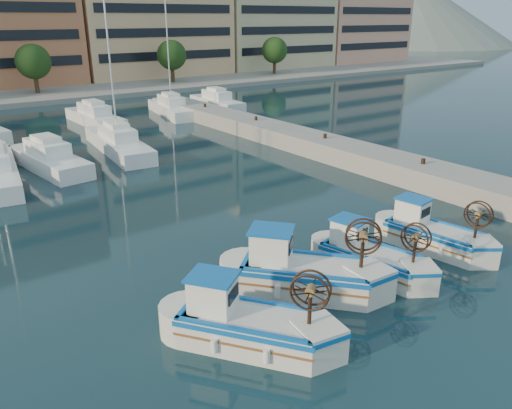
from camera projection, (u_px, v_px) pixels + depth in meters
The scene contains 9 objects.
ground at pixel (334, 298), 17.10m from camera, with size 300.00×300.00×0.00m, color #193943.
quay at pixel (394, 166), 30.15m from camera, with size 3.00×60.00×1.20m, color gray.
waterfront at pixel (44, 1), 67.23m from camera, with size 180.00×40.00×25.60m.
hill_east at pixel (395, 44), 177.85m from camera, with size 160.00×160.00×50.00m, color slate.
yacht_marina at pixel (36, 141), 36.55m from camera, with size 39.60×23.52×11.50m.
fishing_boat_a at pixel (246, 323), 14.44m from camera, with size 3.84×4.37×2.70m.
fishing_boat_b at pixel (302, 271), 17.25m from camera, with size 4.33×4.58×2.90m.
fishing_boat_c at pixel (369, 256), 18.59m from camera, with size 2.38×4.06×2.46m.
fishing_boat_d at pixel (431, 233), 20.56m from camera, with size 2.22×4.14×2.52m.
Camera 1 is at (-11.00, -10.36, 9.03)m, focal length 35.00 mm.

